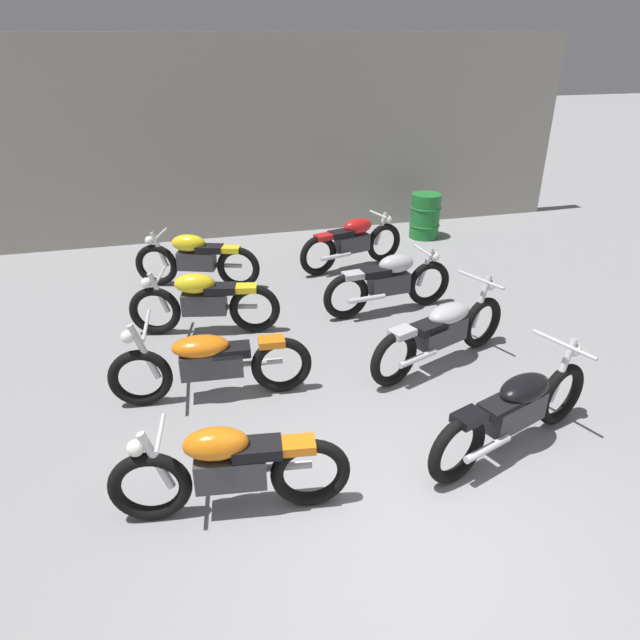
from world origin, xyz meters
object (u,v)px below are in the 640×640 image
object	(u,v)px
motorcycle_left_row_3	(196,259)
motorcycle_left_row_2	(204,301)
motorcycle_left_row_0	(229,468)
motorcycle_right_row_0	(516,409)
motorcycle_right_row_3	(353,242)
motorcycle_right_row_1	(442,331)
motorcycle_right_row_2	(390,282)
motorcycle_left_row_1	(210,362)
oil_drum	(425,216)

from	to	relation	value
motorcycle_left_row_3	motorcycle_left_row_2	bearing A→B (deg)	-90.38
motorcycle_left_row_0	motorcycle_right_row_0	bearing A→B (deg)	2.94
motorcycle_right_row_0	motorcycle_right_row_3	bearing A→B (deg)	90.35
motorcycle_right_row_0	motorcycle_right_row_1	size ratio (longest dim) A/B	1.01
motorcycle_right_row_0	motorcycle_right_row_2	bearing A→B (deg)	90.87
motorcycle_right_row_3	motorcycle_left_row_0	bearing A→B (deg)	-117.67
motorcycle_right_row_3	motorcycle_left_row_1	bearing A→B (deg)	-128.54
motorcycle_left_row_2	motorcycle_right_row_2	distance (m)	2.59
motorcycle_left_row_0	motorcycle_left_row_1	size ratio (longest dim) A/B	0.91
motorcycle_left_row_0	oil_drum	size ratio (longest dim) A/B	2.31
motorcycle_left_row_1	motorcycle_right_row_2	distance (m)	3.07
motorcycle_left_row_0	motorcycle_right_row_2	bearing A→B (deg)	51.40
motorcycle_left_row_0	motorcycle_right_row_0	distance (m)	2.69
motorcycle_right_row_3	motorcycle_right_row_1	bearing A→B (deg)	-89.00
motorcycle_right_row_0	oil_drum	world-z (taller)	motorcycle_right_row_0
motorcycle_left_row_3	motorcycle_right_row_0	bearing A→B (deg)	-61.23
motorcycle_right_row_3	oil_drum	bearing A→B (deg)	32.95
motorcycle_right_row_3	motorcycle_left_row_3	bearing A→B (deg)	-176.59
motorcycle_left_row_0	motorcycle_left_row_1	xyz separation A→B (m)	(0.00, 1.73, -0.01)
motorcycle_right_row_0	motorcycle_right_row_2	distance (m)	3.17
motorcycle_left_row_0	motorcycle_right_row_3	xyz separation A→B (m)	(2.66, 5.07, 0.00)
motorcycle_left_row_2	motorcycle_right_row_2	xyz separation A→B (m)	(2.59, 0.01, 0.00)
motorcycle_left_row_1	motorcycle_right_row_2	size ratio (longest dim) A/B	1.10
motorcycle_right_row_3	motorcycle_right_row_2	bearing A→B (deg)	-90.58
motorcycle_right_row_0	motorcycle_left_row_0	bearing A→B (deg)	-177.06
motorcycle_left_row_2	motorcycle_left_row_3	world-z (taller)	same
motorcycle_left_row_0	motorcycle_right_row_3	size ratio (longest dim) A/B	1.02
motorcycle_right_row_1	oil_drum	xyz separation A→B (m)	(1.78, 4.49, -0.03)
motorcycle_right_row_2	motorcycle_right_row_3	distance (m)	1.76
motorcycle_left_row_1	motorcycle_right_row_1	bearing A→B (deg)	0.67
motorcycle_left_row_3	motorcycle_right_row_1	world-z (taller)	motorcycle_right_row_1
motorcycle_left_row_0	motorcycle_right_row_1	bearing A→B (deg)	33.04
motorcycle_left_row_3	motorcycle_left_row_1	bearing A→B (deg)	-91.16
motorcycle_left_row_2	motorcycle_left_row_0	bearing A→B (deg)	-90.94
motorcycle_left_row_2	motorcycle_right_row_0	world-z (taller)	motorcycle_right_row_0
motorcycle_right_row_2	oil_drum	distance (m)	3.48
motorcycle_right_row_2	motorcycle_left_row_3	bearing A→B (deg)	148.02
motorcycle_right_row_1	oil_drum	world-z (taller)	motorcycle_right_row_1
motorcycle_left_row_3	motorcycle_left_row_0	bearing A→B (deg)	-90.76
motorcycle_left_row_0	motorcycle_right_row_2	xyz separation A→B (m)	(2.64, 3.31, 0.00)
motorcycle_right_row_0	oil_drum	size ratio (longest dim) A/B	2.44
motorcycle_left_row_0	motorcycle_left_row_3	world-z (taller)	same
motorcycle_right_row_1	motorcycle_right_row_3	world-z (taller)	motorcycle_right_row_1
motorcycle_left_row_0	oil_drum	world-z (taller)	motorcycle_left_row_0
motorcycle_right_row_1	motorcycle_left_row_2	bearing A→B (deg)	150.04
motorcycle_left_row_2	motorcycle_right_row_2	world-z (taller)	same
motorcycle_left_row_0	motorcycle_right_row_0	size ratio (longest dim) A/B	0.95
motorcycle_right_row_1	motorcycle_right_row_2	bearing A→B (deg)	92.79
motorcycle_right_row_1	motorcycle_right_row_2	size ratio (longest dim) A/B	1.04
motorcycle_left_row_2	oil_drum	size ratio (longest dim) A/B	2.29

